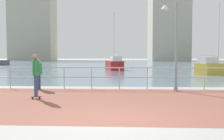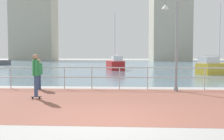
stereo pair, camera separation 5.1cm
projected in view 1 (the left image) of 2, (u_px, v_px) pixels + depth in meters
name	position (u px, v px, depth m)	size (l,w,h in m)	color
ground	(123.00, 65.00, 46.49)	(220.00, 220.00, 0.00)	#ADAAA5
brick_paving	(117.00, 101.00, 9.39)	(28.00, 6.83, 0.01)	#935647
harbor_water	(124.00, 63.00, 57.67)	(180.00, 88.00, 0.00)	slate
waterfront_railing	(119.00, 74.00, 12.76)	(25.25, 0.06, 1.11)	#B2BCC1
lamppost	(173.00, 35.00, 11.97)	(0.80, 0.43, 4.80)	gray
skateboarder	(36.00, 72.00, 9.84)	(0.41, 0.54, 1.74)	black
bystander	(38.00, 72.00, 12.61)	(0.29, 0.56, 1.52)	#384C7A
sailboat_yellow	(114.00, 64.00, 31.00)	(2.52, 5.16, 6.95)	#B21E1E
sailboat_teal	(217.00, 67.00, 23.52)	(4.72, 3.70, 6.56)	gold
tower_glass	(33.00, 14.00, 104.30)	(17.50, 10.21, 39.36)	#B2AD99
tower_brick	(168.00, 17.00, 86.90)	(12.02, 17.85, 31.35)	#B2AD99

